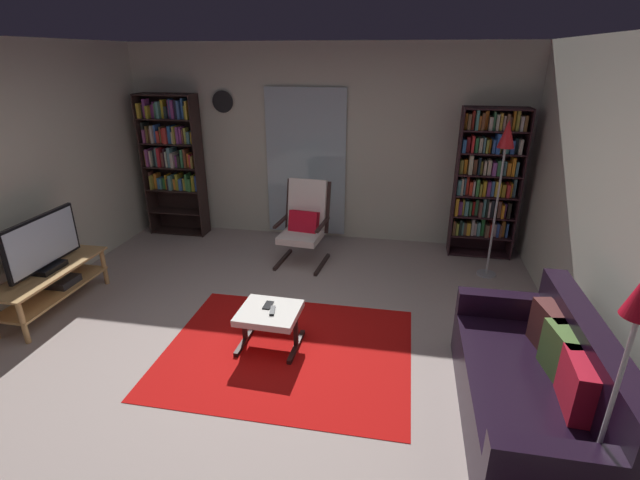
# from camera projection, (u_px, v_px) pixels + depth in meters

# --- Properties ---
(ground_plane) EXTENTS (7.02, 7.02, 0.00)m
(ground_plane) POSITION_uv_depth(u_px,v_px,m) (264.00, 352.00, 4.03)
(ground_plane) COLOR #AC9A93
(wall_back) EXTENTS (5.60, 0.06, 2.60)m
(wall_back) POSITION_uv_depth(u_px,v_px,m) (323.00, 145.00, 6.18)
(wall_back) COLOR beige
(wall_back) RESTS_ON ground
(wall_right) EXTENTS (0.06, 6.00, 2.60)m
(wall_right) POSITION_uv_depth(u_px,v_px,m) (639.00, 236.00, 3.08)
(wall_right) COLOR beige
(wall_right) RESTS_ON ground
(glass_door_panel) EXTENTS (1.10, 0.01, 2.00)m
(glass_door_panel) POSITION_uv_depth(u_px,v_px,m) (306.00, 164.00, 6.25)
(glass_door_panel) COLOR silver
(area_rug) EXTENTS (2.15, 1.73, 0.01)m
(area_rug) POSITION_uv_depth(u_px,v_px,m) (288.00, 350.00, 4.04)
(area_rug) COLOR red
(area_rug) RESTS_ON ground
(tv_stand) EXTENTS (0.43, 1.28, 0.44)m
(tv_stand) POSITION_uv_depth(u_px,v_px,m) (54.00, 282.00, 4.63)
(tv_stand) COLOR tan
(tv_stand) RESTS_ON ground
(television) EXTENTS (0.20, 0.93, 0.56)m
(television) POSITION_uv_depth(u_px,v_px,m) (43.00, 245.00, 4.46)
(television) COLOR black
(television) RESTS_ON tv_stand
(bookshelf_near_tv) EXTENTS (0.81, 0.30, 1.96)m
(bookshelf_near_tv) POSITION_uv_depth(u_px,v_px,m) (172.00, 155.00, 6.34)
(bookshelf_near_tv) COLOR black
(bookshelf_near_tv) RESTS_ON ground
(bookshelf_near_sofa) EXTENTS (0.78, 0.30, 1.87)m
(bookshelf_near_sofa) POSITION_uv_depth(u_px,v_px,m) (486.00, 180.00, 5.66)
(bookshelf_near_sofa) COLOR #2F1A1F
(bookshelf_near_sofa) RESTS_ON ground
(leather_sofa) EXTENTS (0.83, 1.77, 0.83)m
(leather_sofa) POSITION_uv_depth(u_px,v_px,m) (538.00, 389.00, 3.13)
(leather_sofa) COLOR black
(leather_sofa) RESTS_ON ground
(lounge_armchair) EXTENTS (0.62, 0.70, 1.02)m
(lounge_armchair) POSITION_uv_depth(u_px,v_px,m) (304.00, 221.00, 5.63)
(lounge_armchair) COLOR black
(lounge_armchair) RESTS_ON ground
(ottoman) EXTENTS (0.54, 0.50, 0.37)m
(ottoman) POSITION_uv_depth(u_px,v_px,m) (269.00, 316.00, 4.01)
(ottoman) COLOR white
(ottoman) RESTS_ON ground
(tv_remote) EXTENTS (0.06, 0.15, 0.02)m
(tv_remote) POSITION_uv_depth(u_px,v_px,m) (272.00, 311.00, 3.96)
(tv_remote) COLOR black
(tv_remote) RESTS_ON ottoman
(cell_phone) EXTENTS (0.07, 0.14, 0.01)m
(cell_phone) POSITION_uv_depth(u_px,v_px,m) (268.00, 305.00, 4.05)
(cell_phone) COLOR black
(cell_phone) RESTS_ON ottoman
(floor_lamp_by_sofa) EXTENTS (0.22, 0.22, 1.60)m
(floor_lamp_by_sofa) POSITION_uv_depth(u_px,v_px,m) (632.00, 338.00, 2.10)
(floor_lamp_by_sofa) COLOR #A5A5AD
(floor_lamp_by_sofa) RESTS_ON ground
(floor_lamp_by_shelf) EXTENTS (0.22, 0.22, 1.81)m
(floor_lamp_by_shelf) POSITION_uv_depth(u_px,v_px,m) (504.00, 154.00, 4.90)
(floor_lamp_by_shelf) COLOR #A5A5AD
(floor_lamp_by_shelf) RESTS_ON ground
(wall_clock) EXTENTS (0.29, 0.03, 0.29)m
(wall_clock) POSITION_uv_depth(u_px,v_px,m) (223.00, 102.00, 6.13)
(wall_clock) COLOR silver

